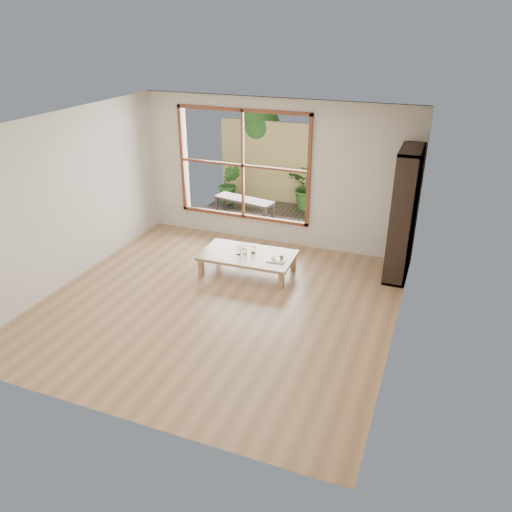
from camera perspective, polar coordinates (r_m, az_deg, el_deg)
The scene contains 15 objects.
ground at distance 7.40m, azimuth -4.29°, elevation -5.37°, with size 5.00×5.00×0.00m, color tan.
low_table at distance 8.12m, azimuth -0.95°, elevation -0.02°, with size 1.54×0.89×0.33m.
floor_cushion at distance 8.72m, azimuth -0.18°, elevation 0.02°, with size 0.53×0.53×0.08m, color beige.
bookshelf at distance 8.10m, azimuth 16.51°, elevation 4.57°, with size 0.33×0.93×2.08m, color black.
glass_tall at distance 8.07m, azimuth -2.02°, elevation 0.65°, with size 0.07×0.07×0.14m, color silver.
glass_mid at distance 8.10m, azimuth -0.34°, elevation 0.61°, with size 0.07×0.07×0.10m, color silver.
glass_short at distance 8.18m, azimuth -0.30°, elevation 0.84°, with size 0.07×0.07×0.09m, color silver.
glass_small at distance 8.10m, azimuth -1.32°, elevation 0.54°, with size 0.07×0.07×0.09m, color silver.
food_tray at distance 7.88m, azimuth 2.46°, elevation -0.39°, with size 0.29×0.21×0.09m.
deck at distance 10.57m, azimuth 0.98°, elevation 4.51°, with size 2.80×2.00×0.05m, color #352E26.
garden_bench at distance 10.37m, azimuth -1.35°, elevation 6.24°, with size 1.32×0.61×0.40m.
bamboo_fence at distance 11.19m, azimuth 2.82°, elevation 10.52°, with size 2.80×0.06×1.80m, color tan.
shrub_right at distance 10.86m, azimuth 6.24°, elevation 7.89°, with size 0.91×0.78×1.01m, color #366926.
shrub_left at distance 11.18m, azimuth -3.04°, elevation 8.25°, with size 0.50×0.40×0.91m, color #366926.
garden_tree at distance 11.53m, azimuth 0.10°, elevation 14.70°, with size 1.04×0.85×2.22m.
Camera 1 is at (2.81, -5.70, 3.79)m, focal length 35.00 mm.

